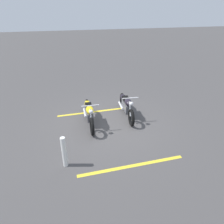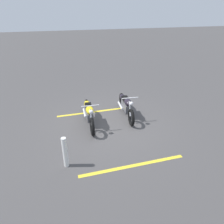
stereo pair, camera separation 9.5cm
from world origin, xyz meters
name	(u,v)px [view 2 (the right image)]	position (x,y,z in m)	size (l,w,h in m)	color
ground_plane	(110,123)	(0.00, 0.00, 0.00)	(60.00, 60.00, 0.00)	#474444
motorcycle_bright_foreground	(89,113)	(-0.20, -0.78, 0.46)	(2.23, 0.62, 1.04)	black
motorcycle_dark_foreground	(126,105)	(-0.51, 0.78, 0.46)	(2.23, 0.62, 1.04)	black
bollard_post	(65,152)	(2.06, -1.78, 0.48)	(0.14, 0.14, 0.97)	white
parking_stripe_near	(95,112)	(-1.10, -0.42, 0.00)	(3.20, 0.12, 0.01)	yellow
parking_stripe_mid	(133,166)	(2.52, 0.10, 0.00)	(3.20, 0.12, 0.01)	yellow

